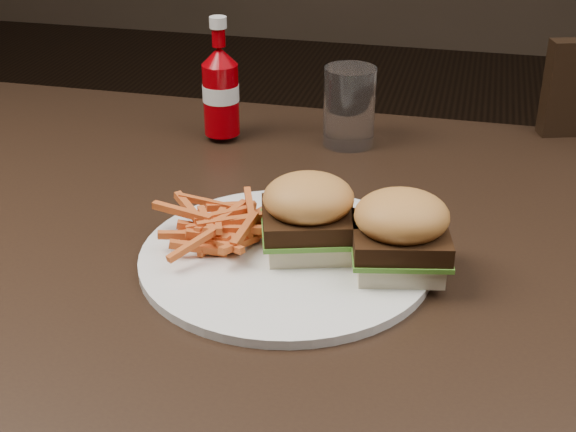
% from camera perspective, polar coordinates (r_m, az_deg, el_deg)
% --- Properties ---
extents(dining_table, '(1.20, 0.80, 0.04)m').
position_cam_1_polar(dining_table, '(0.96, -4.67, -1.27)').
color(dining_table, black).
rests_on(dining_table, ground).
extents(plate, '(0.31, 0.31, 0.01)m').
position_cam_1_polar(plate, '(0.86, -0.16, -2.96)').
color(plate, white).
rests_on(plate, dining_table).
extents(sandwich_half_a, '(0.11, 0.10, 0.02)m').
position_cam_1_polar(sandwich_half_a, '(0.86, 1.43, -1.73)').
color(sandwich_half_a, beige).
rests_on(sandwich_half_a, plate).
extents(sandwich_half_b, '(0.10, 0.10, 0.02)m').
position_cam_1_polar(sandwich_half_b, '(0.83, 7.87, -3.07)').
color(sandwich_half_b, beige).
rests_on(sandwich_half_b, plate).
extents(fries_pile, '(0.13, 0.13, 0.04)m').
position_cam_1_polar(fries_pile, '(0.87, -4.97, -0.55)').
color(fries_pile, '#B54028').
rests_on(fries_pile, plate).
extents(ketchup_bottle, '(0.06, 0.06, 0.10)m').
position_cam_1_polar(ketchup_bottle, '(1.16, -4.78, 8.27)').
color(ketchup_bottle, '#8F0006').
rests_on(ketchup_bottle, dining_table).
extents(tumbler, '(0.08, 0.08, 0.11)m').
position_cam_1_polar(tumbler, '(1.14, 4.38, 7.72)').
color(tumbler, white).
rests_on(tumbler, dining_table).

